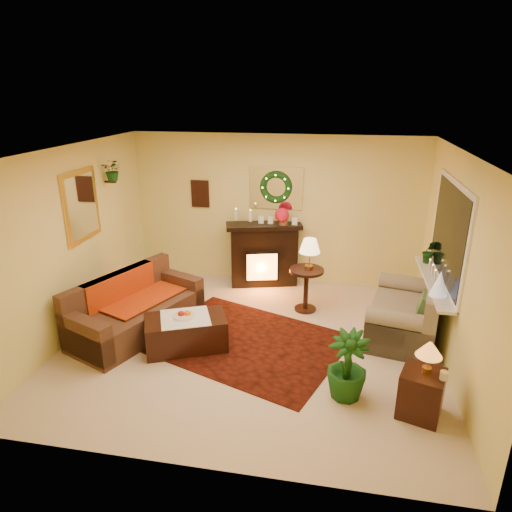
% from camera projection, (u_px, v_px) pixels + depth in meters
% --- Properties ---
extents(floor, '(5.00, 5.00, 0.00)m').
position_uv_depth(floor, '(251.00, 343.00, 6.28)').
color(floor, beige).
rests_on(floor, ground).
extents(ceiling, '(5.00, 5.00, 0.00)m').
position_uv_depth(ceiling, '(251.00, 151.00, 5.38)').
color(ceiling, white).
rests_on(ceiling, ground).
extents(wall_back, '(5.00, 5.00, 0.00)m').
position_uv_depth(wall_back, '(276.00, 211.00, 7.91)').
color(wall_back, '#EFD88C').
rests_on(wall_back, ground).
extents(wall_front, '(5.00, 5.00, 0.00)m').
position_uv_depth(wall_front, '(199.00, 346.00, 3.76)').
color(wall_front, '#EFD88C').
rests_on(wall_front, ground).
extents(wall_left, '(4.50, 4.50, 0.00)m').
position_uv_depth(wall_left, '(73.00, 243.00, 6.26)').
color(wall_left, '#EFD88C').
rests_on(wall_left, ground).
extents(wall_right, '(4.50, 4.50, 0.00)m').
position_uv_depth(wall_right, '(458.00, 267.00, 5.40)').
color(wall_right, '#EFD88C').
rests_on(wall_right, ground).
extents(area_rug, '(3.01, 2.64, 0.01)m').
position_uv_depth(area_rug, '(247.00, 342.00, 6.29)').
color(area_rug, '#4F0A03').
rests_on(area_rug, floor).
extents(sofa, '(1.54, 2.12, 0.84)m').
position_uv_depth(sofa, '(137.00, 305.00, 6.43)').
color(sofa, brown).
rests_on(sofa, floor).
extents(red_throw, '(0.74, 1.21, 0.02)m').
position_uv_depth(red_throw, '(140.00, 297.00, 6.59)').
color(red_throw, red).
rests_on(red_throw, sofa).
extents(fireplace, '(1.20, 0.65, 1.05)m').
position_uv_depth(fireplace, '(264.00, 255.00, 8.00)').
color(fireplace, black).
rests_on(fireplace, floor).
extents(poinsettia, '(0.24, 0.24, 0.24)m').
position_uv_depth(poinsettia, '(282.00, 215.00, 7.64)').
color(poinsettia, red).
rests_on(poinsettia, fireplace).
extents(mantel_candle_a, '(0.06, 0.06, 0.18)m').
position_uv_depth(mantel_candle_a, '(236.00, 214.00, 7.83)').
color(mantel_candle_a, beige).
rests_on(mantel_candle_a, fireplace).
extents(mantel_candle_b, '(0.06, 0.06, 0.19)m').
position_uv_depth(mantel_candle_b, '(250.00, 216.00, 7.75)').
color(mantel_candle_b, white).
rests_on(mantel_candle_b, fireplace).
extents(mantel_mirror, '(0.92, 0.02, 0.72)m').
position_uv_depth(mantel_mirror, '(276.00, 188.00, 7.75)').
color(mantel_mirror, white).
rests_on(mantel_mirror, wall_back).
extents(wreath, '(0.55, 0.11, 0.55)m').
position_uv_depth(wreath, '(276.00, 187.00, 7.71)').
color(wreath, '#194719').
rests_on(wreath, wall_back).
extents(wall_art, '(0.32, 0.03, 0.48)m').
position_uv_depth(wall_art, '(200.00, 194.00, 8.03)').
color(wall_art, '#381E11').
rests_on(wall_art, wall_back).
extents(gold_mirror, '(0.03, 0.84, 1.00)m').
position_uv_depth(gold_mirror, '(81.00, 206.00, 6.38)').
color(gold_mirror, gold).
rests_on(gold_mirror, wall_left).
extents(hanging_plant, '(0.33, 0.28, 0.36)m').
position_uv_depth(hanging_plant, '(114.00, 181.00, 6.97)').
color(hanging_plant, '#194719').
rests_on(hanging_plant, wall_left).
extents(loveseat, '(1.15, 1.64, 0.86)m').
position_uv_depth(loveseat, '(404.00, 307.00, 6.38)').
color(loveseat, tan).
rests_on(loveseat, floor).
extents(window_frame, '(0.03, 1.86, 1.36)m').
position_uv_depth(window_frame, '(450.00, 234.00, 5.83)').
color(window_frame, white).
rests_on(window_frame, wall_right).
extents(window_glass, '(0.02, 1.70, 1.22)m').
position_uv_depth(window_glass, '(448.00, 234.00, 5.83)').
color(window_glass, black).
rests_on(window_glass, wall_right).
extents(window_sill, '(0.22, 1.86, 0.04)m').
position_uv_depth(window_sill, '(434.00, 282.00, 6.08)').
color(window_sill, white).
rests_on(window_sill, wall_right).
extents(mini_tree, '(0.22, 0.22, 0.33)m').
position_uv_depth(mini_tree, '(440.00, 284.00, 5.60)').
color(mini_tree, silver).
rests_on(mini_tree, window_sill).
extents(sill_plant, '(0.25, 0.20, 0.46)m').
position_uv_depth(sill_plant, '(430.00, 250.00, 6.62)').
color(sill_plant, '#164613').
rests_on(sill_plant, window_sill).
extents(side_table_round, '(0.67, 0.67, 0.69)m').
position_uv_depth(side_table_round, '(306.00, 291.00, 7.11)').
color(side_table_round, black).
rests_on(side_table_round, floor).
extents(lamp_cream, '(0.32, 0.32, 0.49)m').
position_uv_depth(lamp_cream, '(309.00, 257.00, 6.95)').
color(lamp_cream, '#FFD49D').
rests_on(lamp_cream, side_table_round).
extents(end_table_square, '(0.54, 0.54, 0.52)m').
position_uv_depth(end_table_square, '(421.00, 393.00, 4.82)').
color(end_table_square, '#412C1C').
rests_on(end_table_square, floor).
extents(lamp_tiffany, '(0.27, 0.27, 0.39)m').
position_uv_depth(lamp_tiffany, '(429.00, 354.00, 4.66)').
color(lamp_tiffany, orange).
rests_on(lamp_tiffany, end_table_square).
extents(coffee_table, '(1.20, 0.95, 0.44)m').
position_uv_depth(coffee_table, '(186.00, 334.00, 6.10)').
color(coffee_table, black).
rests_on(coffee_table, floor).
extents(fruit_bowl, '(0.28, 0.28, 0.06)m').
position_uv_depth(fruit_bowl, '(184.00, 317.00, 6.03)').
color(fruit_bowl, white).
rests_on(fruit_bowl, coffee_table).
extents(floor_palm, '(1.74, 1.74, 2.43)m').
position_uv_depth(floor_palm, '(347.00, 362.00, 5.04)').
color(floor_palm, '#1E6219').
rests_on(floor_palm, floor).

